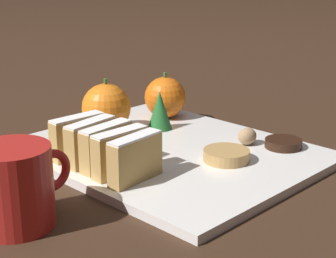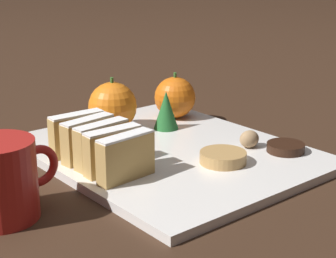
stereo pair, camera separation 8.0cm
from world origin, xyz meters
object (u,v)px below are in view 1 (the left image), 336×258
(orange_far, at_px, (165,97))
(walnut, at_px, (247,136))
(coffee_mug, at_px, (15,187))
(orange_near, at_px, (106,108))
(chocolate_cookie, at_px, (283,143))

(orange_far, distance_m, walnut, 0.19)
(walnut, xyz_separation_m, coffee_mug, (-0.36, 0.04, 0.02))
(walnut, bearing_deg, orange_near, 118.04)
(orange_near, relative_size, orange_far, 1.09)
(coffee_mug, bearing_deg, orange_near, 31.35)
(orange_far, bearing_deg, chocolate_cookie, -87.45)
(walnut, relative_size, coffee_mug, 0.26)
(orange_near, height_order, coffee_mug, orange_near)
(chocolate_cookie, bearing_deg, walnut, 119.68)
(orange_near, relative_size, chocolate_cookie, 1.58)
(orange_near, height_order, chocolate_cookie, orange_near)
(orange_near, bearing_deg, walnut, -61.96)
(chocolate_cookie, bearing_deg, orange_near, 118.35)
(orange_near, height_order, orange_far, orange_near)
(coffee_mug, bearing_deg, chocolate_cookie, -12.46)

